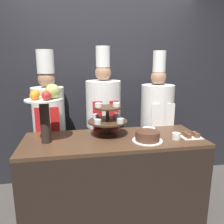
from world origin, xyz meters
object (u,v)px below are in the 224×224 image
(chef_center_right, at_px, (157,118))
(fruit_pedestal, at_px, (46,104))
(chef_left, at_px, (49,121))
(chef_center_left, at_px, (103,118))
(cake_square_tray, at_px, (191,136))
(serving_bowl_far, at_px, (149,130))
(tiered_stand, at_px, (108,118))
(cake_round, at_px, (147,136))
(cup_white, at_px, (176,136))

(chef_center_right, bearing_deg, fruit_pedestal, -158.05)
(chef_left, relative_size, chef_center_left, 0.98)
(cake_square_tray, distance_m, chef_center_right, 0.65)
(chef_left, bearing_deg, serving_bowl_far, -19.40)
(serving_bowl_far, height_order, chef_center_left, chef_center_left)
(fruit_pedestal, bearing_deg, chef_center_left, 40.76)
(tiered_stand, xyz_separation_m, cake_round, (0.36, -0.23, -0.14))
(cup_white, xyz_separation_m, chef_center_right, (0.05, 0.65, 0.01))
(cake_round, distance_m, chef_center_left, 0.74)
(cake_round, bearing_deg, tiered_stand, 147.13)
(serving_bowl_far, xyz_separation_m, chef_left, (-1.10, 0.39, 0.05))
(chef_left, xyz_separation_m, chef_center_left, (0.65, -0.00, 0.01))
(tiered_stand, bearing_deg, chef_left, 146.39)
(cake_square_tray, bearing_deg, fruit_pedestal, 175.48)
(tiered_stand, height_order, serving_bowl_far, tiered_stand)
(chef_left, bearing_deg, chef_center_left, -0.01)
(fruit_pedestal, xyz_separation_m, chef_center_left, (0.61, 0.52, -0.29))
(cake_square_tray, bearing_deg, serving_bowl_far, 145.83)
(cup_white, distance_m, serving_bowl_far, 0.33)
(cake_square_tray, relative_size, serving_bowl_far, 1.36)
(cake_round, distance_m, cake_square_tray, 0.47)
(fruit_pedestal, xyz_separation_m, chef_center_right, (1.30, 0.52, -0.33))
(cake_round, xyz_separation_m, serving_bowl_far, (0.11, 0.27, -0.02))
(tiered_stand, distance_m, chef_center_left, 0.43)
(cup_white, height_order, cake_square_tray, cup_white)
(tiered_stand, distance_m, cake_round, 0.45)
(fruit_pedestal, height_order, cake_round, fruit_pedestal)
(cake_square_tray, bearing_deg, chef_center_left, 142.15)
(tiered_stand, distance_m, chef_left, 0.77)
(tiered_stand, height_order, cake_square_tray, tiered_stand)
(fruit_pedestal, relative_size, chef_center_right, 0.31)
(cake_square_tray, bearing_deg, cake_round, -177.94)
(cake_square_tray, bearing_deg, cup_white, -174.83)
(chef_center_left, bearing_deg, fruit_pedestal, -139.24)
(cup_white, height_order, chef_center_right, chef_center_right)
(tiered_stand, relative_size, fruit_pedestal, 0.73)
(serving_bowl_far, bearing_deg, tiered_stand, -175.74)
(cake_round, bearing_deg, serving_bowl_far, 67.94)
(fruit_pedestal, xyz_separation_m, serving_bowl_far, (1.06, 0.14, -0.35))
(serving_bowl_far, relative_size, chef_left, 0.08)
(fruit_pedestal, relative_size, cake_round, 1.89)
(serving_bowl_far, bearing_deg, cup_white, -53.91)
(fruit_pedestal, distance_m, serving_bowl_far, 1.12)
(tiered_stand, relative_size, cup_white, 4.97)
(serving_bowl_far, xyz_separation_m, chef_center_left, (-0.45, 0.39, 0.06))
(tiered_stand, xyz_separation_m, chef_left, (-0.63, 0.42, -0.11))
(chef_center_right, bearing_deg, chef_center_left, 180.00)
(fruit_pedestal, height_order, chef_center_left, chef_center_left)
(chef_center_right, bearing_deg, tiered_stand, -149.09)
(fruit_pedestal, xyz_separation_m, cup_white, (1.25, -0.13, -0.34))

